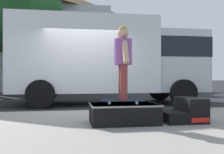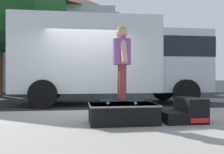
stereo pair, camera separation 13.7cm
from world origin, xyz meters
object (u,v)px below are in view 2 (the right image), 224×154
object	(u,v)px
box_truck	(113,58)
skateboard	(122,101)
kicker_ramp	(184,112)
skate_box	(123,113)
skater_kid	(122,56)

from	to	relation	value
box_truck	skateboard	bearing A→B (deg)	-96.27
kicker_ramp	box_truck	distance (m)	4.98
kicker_ramp	skate_box	bearing A→B (deg)	179.98
skate_box	kicker_ramp	distance (m)	1.21
skate_box	skateboard	size ratio (longest dim) A/B	1.54
kicker_ramp	box_truck	bearing A→B (deg)	98.46
box_truck	skater_kid	bearing A→B (deg)	-96.27
skateboard	box_truck	size ratio (longest dim) A/B	0.12
kicker_ramp	skateboard	world-z (taller)	kicker_ramp
skateboard	box_truck	world-z (taller)	box_truck
kicker_ramp	box_truck	size ratio (longest dim) A/B	0.11
skate_box	kicker_ramp	bearing A→B (deg)	-0.02
skate_box	skateboard	xyz separation A→B (m)	(-0.02, -0.03, 0.22)
skate_box	box_truck	bearing A→B (deg)	83.93
skater_kid	box_truck	world-z (taller)	box_truck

